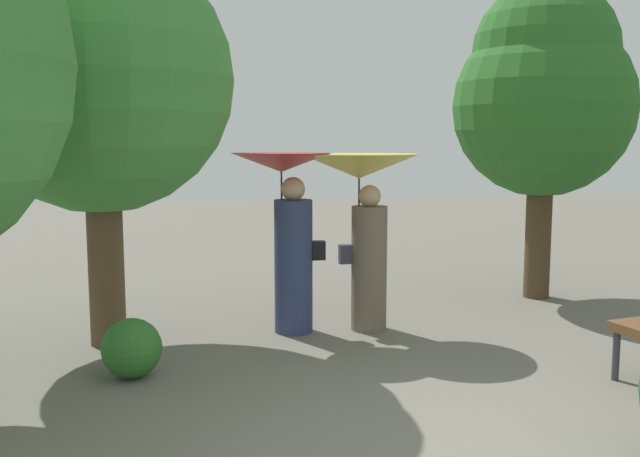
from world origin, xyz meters
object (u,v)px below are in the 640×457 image
object	(u,v)px
person_right	(363,200)
tree_mid_right	(544,90)
tree_mid_left	(98,55)
person_left	(288,216)

from	to	relation	value
person_right	tree_mid_right	distance (m)	3.08
person_right	tree_mid_right	size ratio (longest dim) A/B	0.47
tree_mid_left	tree_mid_right	distance (m)	5.32
person_left	tree_mid_left	bearing A→B (deg)	97.61
person_right	tree_mid_right	bearing A→B (deg)	-62.60
tree_mid_left	person_right	bearing A→B (deg)	-1.00
tree_mid_left	tree_mid_right	size ratio (longest dim) A/B	1.08
person_right	tree_mid_left	bearing A→B (deg)	95.36
person_right	tree_mid_left	distance (m)	2.96
person_left	person_right	bearing A→B (deg)	-89.88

